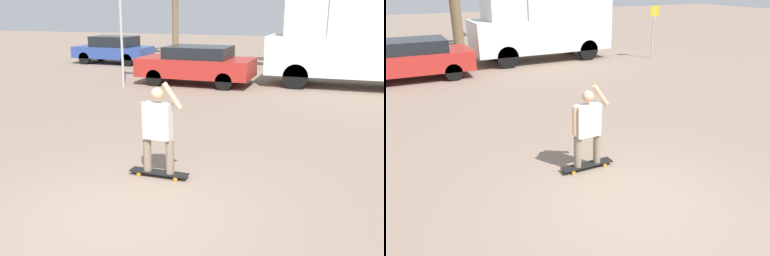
% 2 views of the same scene
% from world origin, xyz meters
% --- Properties ---
extents(ground_plane, '(80.00, 80.00, 0.00)m').
position_xyz_m(ground_plane, '(0.00, 0.00, 0.00)').
color(ground_plane, gray).
extents(skateboard, '(1.03, 0.22, 0.09)m').
position_xyz_m(skateboard, '(-0.10, 1.46, 0.07)').
color(skateboard, black).
rests_on(skateboard, ground_plane).
extents(person_skateboarder, '(0.74, 0.22, 1.55)m').
position_xyz_m(person_skateboarder, '(-0.10, 1.46, 0.91)').
color(person_skateboarder, gray).
rests_on(person_skateboarder, skateboard).
extents(camper_van, '(5.96, 2.08, 3.23)m').
position_xyz_m(camper_van, '(3.20, 11.50, 1.76)').
color(camper_van, black).
rests_on(camper_van, ground_plane).
extents(parked_car_red, '(4.24, 1.93, 1.41)m').
position_xyz_m(parked_car_red, '(-2.42, 10.36, 0.75)').
color(parked_car_red, black).
rests_on(parked_car_red, ground_plane).
extents(street_sign, '(0.44, 0.06, 2.28)m').
position_xyz_m(street_sign, '(7.66, 9.61, 1.48)').
color(street_sign, '#B7B7BC').
rests_on(street_sign, ground_plane).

